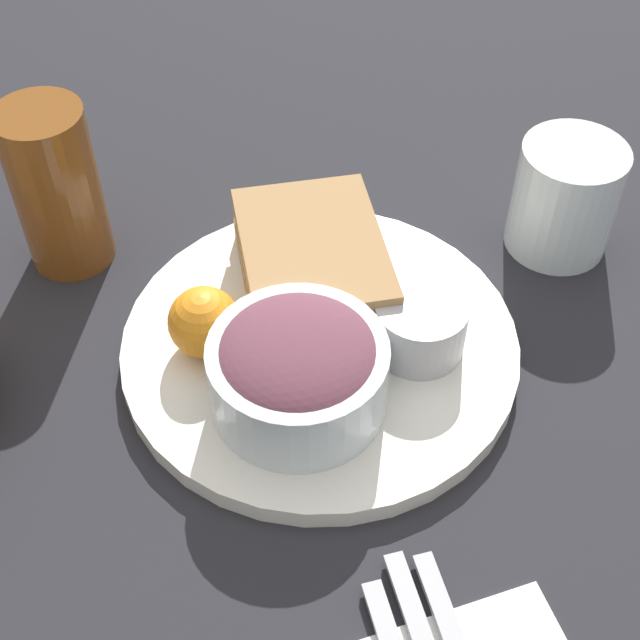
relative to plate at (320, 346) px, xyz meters
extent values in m
plane|color=#232328|center=(0.00, 0.00, -0.01)|extent=(4.00, 4.00, 0.00)
cylinder|color=white|center=(0.00, 0.00, 0.00)|extent=(0.28, 0.28, 0.02)
cube|color=#A37A4C|center=(0.05, -0.01, 0.02)|extent=(0.15, 0.12, 0.02)
cube|color=#6BB24C|center=(0.05, -0.01, 0.03)|extent=(0.14, 0.11, 0.01)
cube|color=#A37A4C|center=(0.05, -0.01, 0.05)|extent=(0.15, 0.12, 0.02)
cylinder|color=silver|center=(-0.05, 0.03, 0.03)|extent=(0.12, 0.12, 0.05)
ellipsoid|color=brown|center=(-0.05, 0.03, 0.05)|extent=(0.11, 0.11, 0.04)
cylinder|color=#B7B7BC|center=(-0.03, -0.06, 0.03)|extent=(0.06, 0.06, 0.04)
sphere|color=orange|center=(0.02, 0.08, 0.03)|extent=(0.05, 0.05, 0.05)
cylinder|color=brown|center=(0.16, 0.15, 0.06)|extent=(0.07, 0.07, 0.14)
cylinder|color=silver|center=(0.05, -0.22, 0.04)|extent=(0.08, 0.08, 0.09)
camera|label=1|loc=(-0.40, 0.13, 0.49)|focal=50.00mm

